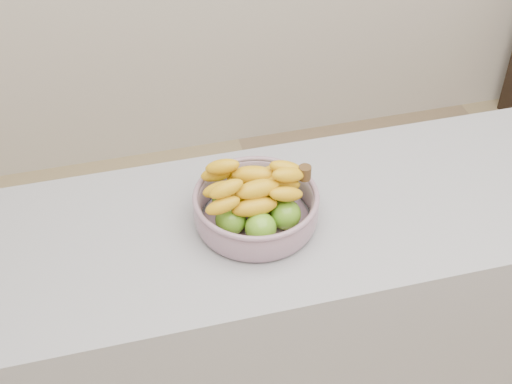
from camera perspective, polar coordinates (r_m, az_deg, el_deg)
counter at (r=2.23m, az=7.73°, el=-9.44°), size 2.00×0.60×0.90m
fruit_bowl at (r=1.79m, az=-0.02°, el=-1.05°), size 0.32×0.32×0.17m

